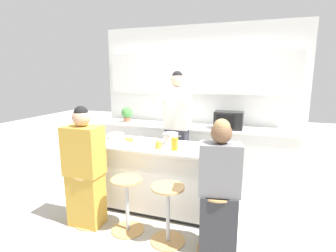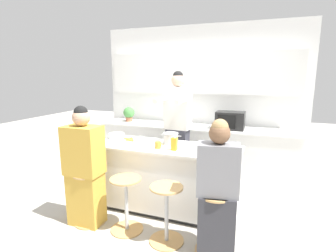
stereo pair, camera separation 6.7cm
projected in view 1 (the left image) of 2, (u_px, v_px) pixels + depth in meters
ground_plane at (166, 209)px, 3.58m from camera, size 16.00×16.00×0.00m
wall_back at (198, 88)px, 4.94m from camera, size 3.82×0.22×2.70m
back_counter at (193, 149)px, 4.84m from camera, size 3.55×0.71×0.88m
kitchen_island at (166, 178)px, 3.49m from camera, size 1.92×0.70×0.89m
bar_stool_leftmost at (89, 197)px, 3.17m from camera, size 0.38×0.38×0.64m
bar_stool_center_left at (127, 204)px, 3.02m from camera, size 0.38×0.38×0.64m
bar_stool_center_right at (168, 213)px, 2.81m from camera, size 0.38×0.38×0.64m
bar_stool_rightmost at (216, 221)px, 2.67m from camera, size 0.38×0.38×0.64m
person_cooking at (177, 133)px, 3.96m from camera, size 0.40×0.58×1.85m
person_wrapped_blanket at (85, 170)px, 3.09m from camera, size 0.43×0.29×1.45m
person_seated_near at (219, 194)px, 2.58m from camera, size 0.44×0.32×1.40m
cooking_pot at (171, 138)px, 3.49m from camera, size 0.30×0.21×0.15m
fruit_bowl at (116, 136)px, 3.78m from camera, size 0.22×0.22×0.07m
coffee_cup_near at (158, 145)px, 3.28m from camera, size 0.11×0.08×0.09m
coffee_cup_far at (141, 140)px, 3.51m from camera, size 0.10×0.07×0.09m
banana_bunch at (129, 139)px, 3.64m from camera, size 0.18×0.13×0.06m
juice_carton at (175, 144)px, 3.20m from camera, size 0.07×0.07×0.17m
microwave at (229, 120)px, 4.46m from camera, size 0.47×0.33×0.30m
potted_plant at (127, 113)px, 5.16m from camera, size 0.22×0.22×0.29m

